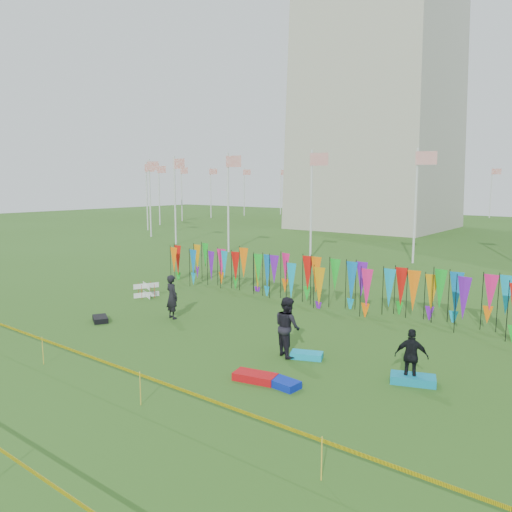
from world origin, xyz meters
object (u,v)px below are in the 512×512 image
Objects in this scene: kite_bag_black at (100,319)px; box_kite at (146,290)px; person_right at (412,356)px; kite_bag_red at (255,377)px; person_left at (172,297)px; kite_bag_teal at (413,379)px; kite_bag_turquoise at (307,355)px; kite_bag_blue at (282,383)px; person_mid at (287,326)px.

box_kite is at bearing 115.31° from kite_bag_black.
person_right is at bearing 7.54° from kite_bag_black.
box_kite is 11.84m from kite_bag_red.
person_left reaches higher than kite_bag_teal.
kite_bag_turquoise is 1.01× the size of kite_bag_blue.
kite_bag_teal is at bearing -170.20° from person_left.
person_mid reaches higher than box_kite.
kite_bag_teal reaches higher than kite_bag_black.
kite_bag_teal is at bearing 35.44° from kite_bag_red.
kite_bag_turquoise is at bearing -138.13° from person_mid.
kite_bag_red is (-0.19, -2.49, 0.01)m from kite_bag_turquoise.
box_kite is 10.62m from person_mid.
person_left is at bearing -20.40° from person_right.
kite_bag_teal is (12.50, 1.65, 0.01)m from kite_bag_black.
kite_bag_turquoise is at bearing 9.64° from kite_bag_black.
person_right is at bearing -170.26° from person_left.
kite_bag_black is (1.90, -4.02, -0.25)m from box_kite.
person_left is 1.82× the size of kite_bag_turquoise.
person_left is 10.47m from person_right.
person_left reaches higher than kite_bag_turquoise.
kite_bag_turquoise is 0.82× the size of kite_bag_teal.
kite_bag_blue is 0.81× the size of kite_bag_teal.
box_kite is 0.58× the size of kite_bag_teal.
kite_bag_teal reaches higher than kite_bag_turquoise.
person_mid is at bearing 101.40° from kite_bag_red.
person_left is at bearing 47.63° from kite_bag_black.
kite_bag_red is (-0.85, -0.13, 0.01)m from kite_bag_blue.
person_right is (14.33, -2.37, 0.43)m from box_kite.
kite_bag_turquoise is 2.45m from kite_bag_blue.
kite_bag_blue is (0.66, -2.36, 0.00)m from kite_bag_turquoise.
kite_bag_blue is (1.32, -2.19, -0.88)m from person_mid.
kite_bag_black is 0.75× the size of kite_bag_teal.
box_kite is at bearing -12.95° from person_left.
kite_bag_black is (-8.37, -1.36, -0.88)m from person_mid.
kite_bag_black is (-9.02, -1.53, 0.01)m from kite_bag_turquoise.
kite_bag_red is at bearing 18.35° from person_right.
person_mid is 1.60× the size of kite_bag_red.
person_right is 1.57× the size of kite_bag_blue.
person_mid is at bearing -13.54° from person_right.
kite_bag_turquoise is 3.48m from kite_bag_teal.
person_right is 0.68m from kite_bag_teal.
kite_bag_black is (-9.69, 0.82, 0.00)m from kite_bag_blue.
person_mid reaches higher than kite_bag_red.
kite_bag_turquoise is (7.04, -0.63, -0.82)m from person_left.
kite_bag_teal is at bearing 41.32° from kite_bag_blue.
kite_bag_teal is at bearing 1.98° from kite_bag_turquoise.
person_right is at bearing -9.41° from box_kite.
person_left reaches higher than kite_bag_blue.
person_left is 1.49× the size of kite_bag_teal.
box_kite is 0.39× the size of person_left.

